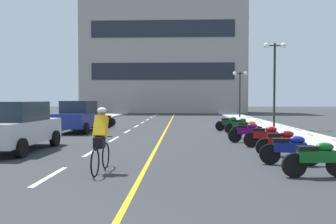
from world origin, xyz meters
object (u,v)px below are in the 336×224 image
Objects in this scene: street_lamp_mid at (275,66)px; street_lamp_far at (240,83)px; motorcycle_1 at (317,158)px; motorcycle_10 at (104,120)px; motorcycle_7 at (239,125)px; parked_car_near at (17,126)px; motorcycle_4 at (266,136)px; motorcycle_8 at (230,123)px; cyclist_rider at (101,138)px; motorcycle_2 at (290,149)px; motorcycle_9 at (100,121)px; motorcycle_6 at (248,129)px; motorcycle_5 at (248,132)px; parked_car_mid at (79,116)px; motorcycle_3 at (282,142)px.

street_lamp_mid is 1.19× the size of street_lamp_far.
motorcycle_1 is 18.03m from motorcycle_10.
street_lamp_far is 2.76× the size of motorcycle_7.
parked_car_near reaches higher than motorcycle_4.
cyclist_rider is (-4.99, -11.87, 0.41)m from motorcycle_8.
motorcycle_2 is 1.00× the size of motorcycle_9.
parked_car_near is 2.51× the size of motorcycle_9.
street_lamp_far reaches higher than cyclist_rider.
motorcycle_6 is 3.93m from motorcycle_8.
motorcycle_1 and motorcycle_5 have the same top height.
motorcycle_7 is at bearing -128.57° from street_lamp_mid.
parked_car_near is at bearing 165.68° from motorcycle_2.
motorcycle_5 is (8.95, 2.87, -0.44)m from parked_car_near.
parked_car_mid is 2.54× the size of motorcycle_7.
motorcycle_2 and motorcycle_10 have the same top height.
street_lamp_far is 2.71× the size of motorcycle_1.
motorcycle_5 is at bearing -100.25° from motorcycle_6.
parked_car_near reaches higher than motorcycle_2.
parked_car_near is 2.53× the size of motorcycle_7.
street_lamp_far is 16.44m from motorcycle_7.
street_lamp_mid is at bearing 40.80° from parked_car_near.
motorcycle_1 and motorcycle_9 have the same top height.
motorcycle_8 is (-0.41, 7.24, 0.00)m from motorcycle_4.
parked_car_near reaches higher than motorcycle_8.
street_lamp_mid reaches higher than motorcycle_5.
parked_car_near is (-12.09, -10.43, -3.17)m from street_lamp_mid.
motorcycle_3 is (-2.71, -11.18, -3.62)m from street_lamp_mid.
street_lamp_mid is 3.22× the size of motorcycle_1.
motorcycle_10 is (-8.40, 3.44, 0.00)m from motorcycle_8.
motorcycle_8 is at bearing 43.26° from parked_car_near.
motorcycle_4 is at bearing 87.43° from motorcycle_2.
motorcycle_2 is at bearing -58.57° from motorcycle_10.
street_lamp_far is at bearing 90.86° from street_lamp_mid.
parked_car_near is 1.00× the size of parked_car_mid.
motorcycle_9 is at bearing 103.63° from cyclist_rider.
motorcycle_4 is 7.25m from motorcycle_8.
motorcycle_1 is 1.00× the size of motorcycle_3.
motorcycle_2 is 1.00× the size of motorcycle_8.
parked_car_mid is 2.50× the size of motorcycle_8.
motorcycle_8 is at bearing 67.22° from cyclist_rider.
motorcycle_2 is (-2.92, -12.77, -3.62)m from street_lamp_mid.
motorcycle_6 is (9.24, 4.47, -0.44)m from parked_car_near.
motorcycle_8 is (-0.46, 9.14, 0.00)m from motorcycle_3.
motorcycle_3 and motorcycle_5 have the same top height.
parked_car_near is at bearing -90.07° from parked_car_mid.
motorcycle_6 is 0.99× the size of motorcycle_8.
street_lamp_mid is at bearing 67.47° from motorcycle_5.
motorcycle_6 is at bearing 89.43° from motorcycle_2.
motorcycle_8 is (-0.32, 3.92, 0.00)m from motorcycle_6.
motorcycle_4 is 0.97× the size of motorcycle_6.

